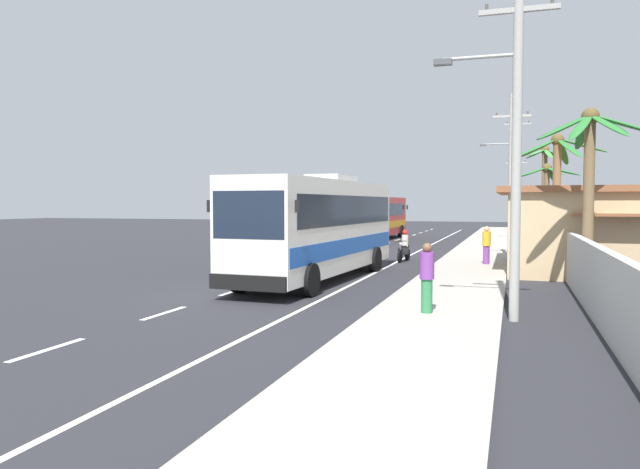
# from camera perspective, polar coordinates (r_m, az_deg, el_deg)

# --- Properties ---
(ground_plane) EXTENTS (160.00, 160.00, 0.00)m
(ground_plane) POSITION_cam_1_polar(r_m,az_deg,el_deg) (19.30, -8.87, -5.58)
(ground_plane) COLOR #28282D
(sidewalk_kerb) EXTENTS (3.20, 90.00, 0.14)m
(sidewalk_kerb) POSITION_cam_1_polar(r_m,az_deg,el_deg) (27.23, 14.02, -3.00)
(sidewalk_kerb) COLOR #A8A399
(sidewalk_kerb) RESTS_ON ground
(lane_markings) EXTENTS (3.38, 71.86, 0.01)m
(lane_markings) POSITION_cam_1_polar(r_m,az_deg,el_deg) (32.80, 6.27, -2.04)
(lane_markings) COLOR white
(lane_markings) RESTS_ON ground
(boundary_wall) EXTENTS (0.24, 60.00, 1.82)m
(boundary_wall) POSITION_cam_1_polar(r_m,az_deg,el_deg) (31.15, 21.54, -0.82)
(boundary_wall) COLOR #B2B2AD
(boundary_wall) RESTS_ON ground
(coach_bus_foreground) EXTENTS (3.35, 11.52, 3.96)m
(coach_bus_foreground) POSITION_cam_1_polar(r_m,az_deg,el_deg) (22.37, -0.07, 0.93)
(coach_bus_foreground) COLOR silver
(coach_bus_foreground) RESTS_ON ground
(coach_bus_far_lane) EXTENTS (3.24, 12.51, 3.63)m
(coach_bus_far_lane) POSITION_cam_1_polar(r_m,az_deg,el_deg) (46.93, 5.11, 1.77)
(coach_bus_far_lane) COLOR red
(coach_bus_far_lane) RESTS_ON ground
(motorcycle_beside_bus) EXTENTS (0.56, 1.96, 1.57)m
(motorcycle_beside_bus) POSITION_cam_1_polar(r_m,az_deg,el_deg) (29.84, 8.01, -1.32)
(motorcycle_beside_bus) COLOR black
(motorcycle_beside_bus) RESTS_ON ground
(pedestrian_near_kerb) EXTENTS (0.36, 0.36, 1.74)m
(pedestrian_near_kerb) POSITION_cam_1_polar(r_m,az_deg,el_deg) (15.12, 10.14, -3.93)
(pedestrian_near_kerb) COLOR #2D7A47
(pedestrian_near_kerb) RESTS_ON sidewalk_kerb
(pedestrian_midwalk) EXTENTS (0.36, 0.36, 1.70)m
(pedestrian_midwalk) POSITION_cam_1_polar(r_m,az_deg,el_deg) (27.86, 15.56, -0.90)
(pedestrian_midwalk) COLOR #75388E
(pedestrian_midwalk) RESTS_ON sidewalk_kerb
(utility_pole_nearest) EXTENTS (2.91, 0.24, 8.75)m
(utility_pole_nearest) POSITION_cam_1_polar(r_m,az_deg,el_deg) (15.29, 17.96, 9.51)
(utility_pole_nearest) COLOR #9E9E99
(utility_pole_nearest) RESTS_ON ground
(utility_pole_mid) EXTENTS (1.81, 0.24, 8.19)m
(utility_pole_mid) POSITION_cam_1_polar(r_m,az_deg,el_deg) (30.84, 17.71, 5.44)
(utility_pole_mid) COLOR #9E9E99
(utility_pole_mid) RESTS_ON ground
(utility_pole_far) EXTENTS (3.59, 0.24, 10.08)m
(utility_pole_far) POSITION_cam_1_polar(r_m,az_deg,el_deg) (46.50, 18.13, 5.85)
(utility_pole_far) COLOR #9E9E99
(utility_pole_far) RESTS_ON ground
(utility_pole_distant) EXTENTS (1.99, 0.24, 8.08)m
(utility_pole_distant) POSITION_cam_1_polar(r_m,az_deg,el_deg) (62.08, 18.16, 4.07)
(utility_pole_distant) COLOR #9E9E99
(utility_pole_distant) RESTS_ON ground
(palm_nearest) EXTENTS (3.94, 3.74, 5.96)m
(palm_nearest) POSITION_cam_1_polar(r_m,az_deg,el_deg) (28.82, 21.60, 5.12)
(palm_nearest) COLOR brown
(palm_nearest) RESTS_ON ground
(palm_second) EXTENTS (3.61, 3.54, 5.92)m
(palm_second) POSITION_cam_1_polar(r_m,az_deg,el_deg) (21.21, 24.24, 6.33)
(palm_second) COLOR brown
(palm_second) RESTS_ON ground
(palm_third) EXTENTS (2.65, 2.70, 6.63)m
(palm_third) POSITION_cam_1_polar(r_m,az_deg,el_deg) (42.01, 20.57, 4.83)
(palm_third) COLOR brown
(palm_third) RESTS_ON ground
(palm_fourth) EXTENTS (3.45, 3.19, 5.12)m
(palm_fourth) POSITION_cam_1_polar(r_m,az_deg,el_deg) (36.32, 20.76, 4.05)
(palm_fourth) COLOR brown
(palm_fourth) RESTS_ON ground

